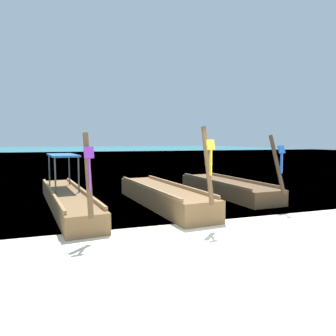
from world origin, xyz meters
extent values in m
plane|color=beige|center=(0.00, 0.00, 0.00)|extent=(120.00, 120.00, 0.00)
plane|color=teal|center=(0.00, 61.84, 0.00)|extent=(120.00, 120.00, 0.00)
cube|color=brown|center=(-3.11, 4.73, 0.26)|extent=(1.84, 6.89, 0.51)
cube|color=#9F7246|center=(-3.57, 4.68, 0.56)|extent=(0.85, 6.24, 0.10)
cube|color=#9F7246|center=(-2.66, 4.79, 0.56)|extent=(0.85, 6.24, 0.10)
cylinder|color=brown|center=(-2.69, 1.29, 1.42)|extent=(0.19, 0.55, 1.84)
cube|color=purple|center=(-2.67, 1.18, 1.91)|extent=(0.21, 0.14, 0.25)
cube|color=purple|center=(-2.67, 1.16, 1.45)|extent=(0.04, 0.08, 0.68)
cylinder|color=#4C4C51|center=(-3.44, 4.52, 1.07)|extent=(0.06, 0.06, 1.13)
cylinder|color=#4C4C51|center=(-2.74, 4.61, 1.07)|extent=(0.06, 0.06, 1.13)
cylinder|color=#4C4C51|center=(-3.70, 6.55, 1.07)|extent=(0.06, 0.06, 1.13)
cylinder|color=#4C4C51|center=(-3.00, 6.64, 1.07)|extent=(0.06, 0.06, 1.13)
cube|color=#235BA3|center=(-3.22, 5.58, 1.67)|extent=(1.13, 2.33, 0.06)
cube|color=brown|center=(-0.11, 4.17, 0.31)|extent=(1.69, 5.77, 0.62)
cube|color=#9F7246|center=(-0.66, 4.12, 0.67)|extent=(0.56, 5.22, 0.10)
cube|color=#9F7246|center=(0.43, 4.22, 0.67)|extent=(0.56, 5.22, 0.10)
cylinder|color=brown|center=(0.15, 1.27, 1.56)|extent=(0.17, 0.56, 1.91)
cube|color=yellow|center=(0.16, 1.16, 2.06)|extent=(0.21, 0.13, 0.25)
cube|color=yellow|center=(0.17, 1.14, 1.63)|extent=(0.04, 0.08, 0.62)
cube|color=brown|center=(2.96, 5.33, 0.27)|extent=(1.62, 5.50, 0.54)
cube|color=brown|center=(2.33, 5.29, 0.59)|extent=(0.33, 5.00, 0.10)
cube|color=brown|center=(3.59, 5.36, 0.59)|extent=(0.33, 5.00, 0.10)
cylinder|color=brown|center=(3.10, 2.43, 1.43)|extent=(0.16, 0.78, 1.83)
cube|color=blue|center=(3.11, 2.26, 1.89)|extent=(0.21, 0.15, 0.25)
cube|color=blue|center=(3.11, 2.24, 1.47)|extent=(0.03, 0.08, 0.61)
camera|label=1|loc=(-3.18, -5.51, 2.15)|focal=32.91mm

